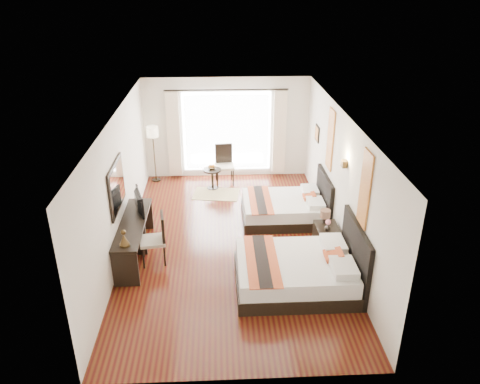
{
  "coord_description": "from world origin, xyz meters",
  "views": [
    {
      "loc": [
        -0.25,
        -8.66,
        5.27
      ],
      "look_at": [
        0.19,
        0.15,
        1.13
      ],
      "focal_mm": 35.0,
      "sensor_mm": 36.0,
      "label": 1
    }
  ],
  "objects_px": {
    "console_desk": "(134,239)",
    "desk_chair": "(155,248)",
    "fruit_bowl": "(212,168)",
    "bed_far": "(287,208)",
    "vase": "(328,229)",
    "table_lamp": "(325,215)",
    "television": "(136,202)",
    "side_table": "(212,179)",
    "nightstand": "(326,237)",
    "bed_near": "(300,271)",
    "floor_lamp": "(153,135)",
    "window_chair": "(225,172)"
  },
  "relations": [
    {
      "from": "bed_near",
      "to": "television",
      "type": "bearing_deg",
      "value": 152.14
    },
    {
      "from": "vase",
      "to": "floor_lamp",
      "type": "xyz_separation_m",
      "value": [
        -3.94,
        3.95,
        0.76
      ]
    },
    {
      "from": "bed_far",
      "to": "side_table",
      "type": "bearing_deg",
      "value": 134.19
    },
    {
      "from": "bed_far",
      "to": "console_desk",
      "type": "bearing_deg",
      "value": -157.01
    },
    {
      "from": "desk_chair",
      "to": "table_lamp",
      "type": "bearing_deg",
      "value": 178.79
    },
    {
      "from": "bed_near",
      "to": "floor_lamp",
      "type": "height_order",
      "value": "floor_lamp"
    },
    {
      "from": "nightstand",
      "to": "side_table",
      "type": "height_order",
      "value": "side_table"
    },
    {
      "from": "console_desk",
      "to": "fruit_bowl",
      "type": "height_order",
      "value": "console_desk"
    },
    {
      "from": "bed_far",
      "to": "floor_lamp",
      "type": "bearing_deg",
      "value": 144.15
    },
    {
      "from": "floor_lamp",
      "to": "table_lamp",
      "type": "bearing_deg",
      "value": -42.77
    },
    {
      "from": "bed_near",
      "to": "window_chair",
      "type": "relative_size",
      "value": 2.04
    },
    {
      "from": "floor_lamp",
      "to": "side_table",
      "type": "height_order",
      "value": "floor_lamp"
    },
    {
      "from": "bed_near",
      "to": "table_lamp",
      "type": "bearing_deg",
      "value": 61.96
    },
    {
      "from": "nightstand",
      "to": "side_table",
      "type": "distance_m",
      "value": 3.97
    },
    {
      "from": "bed_near",
      "to": "desk_chair",
      "type": "distance_m",
      "value": 2.91
    },
    {
      "from": "television",
      "to": "window_chair",
      "type": "distance_m",
      "value": 3.68
    },
    {
      "from": "nightstand",
      "to": "desk_chair",
      "type": "relative_size",
      "value": 0.55
    },
    {
      "from": "console_desk",
      "to": "floor_lamp",
      "type": "relative_size",
      "value": 1.41
    },
    {
      "from": "floor_lamp",
      "to": "nightstand",
      "type": "bearing_deg",
      "value": -43.71
    },
    {
      "from": "desk_chair",
      "to": "fruit_bowl",
      "type": "bearing_deg",
      "value": -116.32
    },
    {
      "from": "vase",
      "to": "bed_far",
      "type": "bearing_deg",
      "value": 111.46
    },
    {
      "from": "console_desk",
      "to": "desk_chair",
      "type": "bearing_deg",
      "value": -32.09
    },
    {
      "from": "television",
      "to": "floor_lamp",
      "type": "xyz_separation_m",
      "value": [
        -0.03,
        3.35,
        0.34
      ]
    },
    {
      "from": "nightstand",
      "to": "vase",
      "type": "height_order",
      "value": "vase"
    },
    {
      "from": "bed_far",
      "to": "vase",
      "type": "xyz_separation_m",
      "value": [
        0.61,
        -1.54,
        0.28
      ]
    },
    {
      "from": "nightstand",
      "to": "console_desk",
      "type": "xyz_separation_m",
      "value": [
        -3.95,
        -0.03,
        0.1
      ]
    },
    {
      "from": "nightstand",
      "to": "window_chair",
      "type": "bearing_deg",
      "value": 120.15
    },
    {
      "from": "bed_near",
      "to": "floor_lamp",
      "type": "relative_size",
      "value": 1.41
    },
    {
      "from": "floor_lamp",
      "to": "side_table",
      "type": "bearing_deg",
      "value": -21.04
    },
    {
      "from": "television",
      "to": "side_table",
      "type": "height_order",
      "value": "television"
    },
    {
      "from": "bed_far",
      "to": "window_chair",
      "type": "height_order",
      "value": "bed_far"
    },
    {
      "from": "fruit_bowl",
      "to": "desk_chair",
      "type": "bearing_deg",
      "value": -107.9
    },
    {
      "from": "bed_far",
      "to": "television",
      "type": "xyz_separation_m",
      "value": [
        -3.3,
        -0.95,
        0.7
      ]
    },
    {
      "from": "side_table",
      "to": "vase",
      "type": "bearing_deg",
      "value": -54.84
    },
    {
      "from": "television",
      "to": "side_table",
      "type": "distance_m",
      "value": 3.23
    },
    {
      "from": "bed_near",
      "to": "vase",
      "type": "bearing_deg",
      "value": 55.85
    },
    {
      "from": "vase",
      "to": "floor_lamp",
      "type": "height_order",
      "value": "floor_lamp"
    },
    {
      "from": "vase",
      "to": "fruit_bowl",
      "type": "distance_m",
      "value": 4.11
    },
    {
      "from": "side_table",
      "to": "window_chair",
      "type": "distance_m",
      "value": 0.48
    },
    {
      "from": "floor_lamp",
      "to": "window_chair",
      "type": "bearing_deg",
      "value": -7.87
    },
    {
      "from": "television",
      "to": "table_lamp",
      "type": "bearing_deg",
      "value": -111.23
    },
    {
      "from": "fruit_bowl",
      "to": "table_lamp",
      "type": "bearing_deg",
      "value": -52.26
    },
    {
      "from": "table_lamp",
      "to": "side_table",
      "type": "xyz_separation_m",
      "value": [
        -2.36,
        3.04,
        -0.46
      ]
    },
    {
      "from": "floor_lamp",
      "to": "fruit_bowl",
      "type": "xyz_separation_m",
      "value": [
        1.58,
        -0.59,
        -0.74
      ]
    },
    {
      "from": "table_lamp",
      "to": "television",
      "type": "distance_m",
      "value": 3.93
    },
    {
      "from": "vase",
      "to": "nightstand",
      "type": "bearing_deg",
      "value": 81.46
    },
    {
      "from": "table_lamp",
      "to": "vase",
      "type": "relative_size",
      "value": 2.76
    },
    {
      "from": "vase",
      "to": "side_table",
      "type": "distance_m",
      "value": 4.1
    },
    {
      "from": "console_desk",
      "to": "side_table",
      "type": "height_order",
      "value": "console_desk"
    },
    {
      "from": "vase",
      "to": "desk_chair",
      "type": "relative_size",
      "value": 0.12
    }
  ]
}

